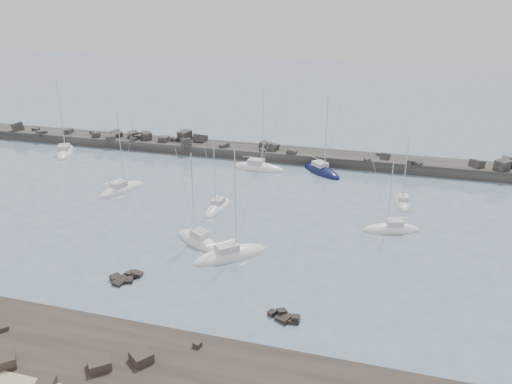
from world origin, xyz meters
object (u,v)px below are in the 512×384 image
sailboat_4 (259,168)px  sailboat_8 (321,172)px  sailboat_1 (65,153)px  sailboat_3 (121,190)px  sailboat_6 (217,208)px  sailboat_10 (402,203)px  sailboat_7 (230,255)px  sailboat_5 (198,241)px  sailboat_9 (391,230)px

sailboat_4 → sailboat_8: sailboat_4 is taller
sailboat_1 → sailboat_3: (21.13, -15.14, -0.01)m
sailboat_6 → sailboat_10: bearing=20.1°
sailboat_4 → sailboat_8: size_ratio=1.03×
sailboat_7 → sailboat_10: sailboat_7 is taller
sailboat_5 → sailboat_6: (-1.36, 10.63, -0.02)m
sailboat_3 → sailboat_9: bearing=-4.5°
sailboat_3 → sailboat_10: (42.84, 6.66, -0.01)m
sailboat_4 → sailboat_7: (5.56, -32.00, -0.00)m
sailboat_4 → sailboat_10: (24.86, -9.63, -0.01)m
sailboat_7 → sailboat_5: bearing=154.9°
sailboat_6 → sailboat_10: sailboat_6 is taller
sailboat_4 → sailboat_8: (11.09, 1.16, 0.01)m
sailboat_7 → sailboat_6: bearing=116.2°
sailboat_3 → sailboat_8: (29.07, 17.45, 0.01)m
sailboat_6 → sailboat_8: (11.90, 20.19, 0.02)m
sailboat_3 → sailboat_9: sailboat_3 is taller
sailboat_1 → sailboat_5: bearing=-35.7°
sailboat_6 → sailboat_7: bearing=-63.8°
sailboat_3 → sailboat_5: size_ratio=1.05×
sailboat_1 → sailboat_5: 48.84m
sailboat_1 → sailboat_10: (63.97, -8.48, -0.02)m
sailboat_8 → sailboat_5: bearing=-108.9°
sailboat_1 → sailboat_5: (39.65, -28.51, 0.01)m
sailboat_1 → sailboat_3: size_ratio=1.16×
sailboat_10 → sailboat_8: bearing=141.9°
sailboat_4 → sailboat_6: bearing=-92.5°
sailboat_5 → sailboat_9: (23.02, 10.10, -0.02)m
sailboat_7 → sailboat_10: (19.31, 22.38, -0.01)m
sailboat_3 → sailboat_10: 43.36m
sailboat_3 → sailboat_5: 22.84m
sailboat_1 → sailboat_10: sailboat_1 is taller
sailboat_8 → sailboat_10: size_ratio=1.36×
sailboat_7 → sailboat_9: sailboat_7 is taller
sailboat_9 → sailboat_7: bearing=-145.3°
sailboat_4 → sailboat_5: sailboat_4 is taller
sailboat_6 → sailboat_4: bearing=87.5°
sailboat_3 → sailboat_5: bearing=-35.8°
sailboat_1 → sailboat_8: (50.20, 2.31, 0.00)m
sailboat_1 → sailboat_6: sailboat_1 is taller
sailboat_5 → sailboat_8: 32.57m
sailboat_6 → sailboat_7: 14.46m
sailboat_3 → sailboat_8: size_ratio=0.89×
sailboat_6 → sailboat_9: bearing=-1.2°
sailboat_9 → sailboat_10: (1.30, 9.93, -0.01)m
sailboat_9 → sailboat_10: size_ratio=1.10×
sailboat_7 → sailboat_9: size_ratio=1.22×
sailboat_4 → sailboat_7: bearing=-80.2°
sailboat_5 → sailboat_1: bearing=144.3°
sailboat_1 → sailboat_7: bearing=-34.6°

